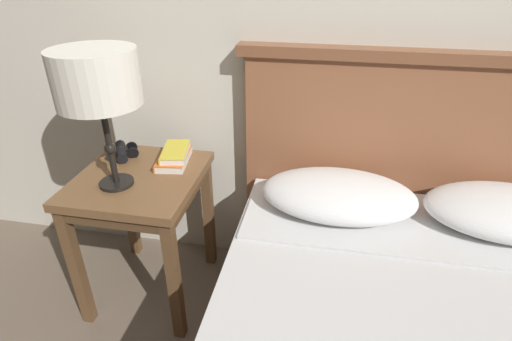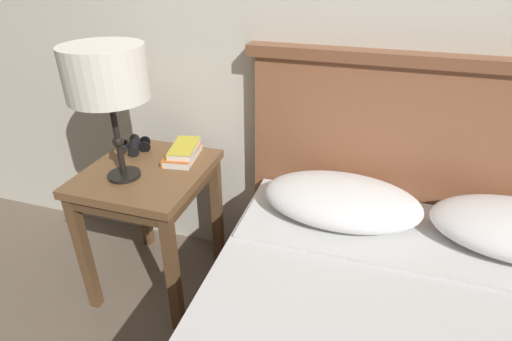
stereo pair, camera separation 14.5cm
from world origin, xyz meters
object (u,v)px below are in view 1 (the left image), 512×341
at_px(book_on_nightstand, 173,159).
at_px(binoculars_pair, 122,151).
at_px(nightstand, 141,194).
at_px(book_stacked_on_top, 175,152).
at_px(table_lamp, 97,80).

bearing_deg(book_on_nightstand, binoculars_pair, 176.80).
bearing_deg(binoculars_pair, nightstand, -45.65).
xyz_separation_m(nightstand, binoculars_pair, (-0.14, 0.15, 0.12)).
bearing_deg(book_on_nightstand, book_stacked_on_top, 46.11).
xyz_separation_m(table_lamp, book_on_nightstand, (0.15, 0.22, -0.40)).
bearing_deg(binoculars_pair, book_stacked_on_top, -1.48).
bearing_deg(book_stacked_on_top, table_lamp, -125.24).
bearing_deg(binoculars_pair, table_lamp, -67.62).
xyz_separation_m(table_lamp, book_stacked_on_top, (0.16, 0.22, -0.37)).
xyz_separation_m(book_stacked_on_top, binoculars_pair, (-0.25, 0.01, -0.02)).
bearing_deg(nightstand, binoculars_pair, 134.35).
height_order(table_lamp, book_on_nightstand, table_lamp).
bearing_deg(nightstand, book_on_nightstand, 52.69).
distance_m(nightstand, table_lamp, 0.51).
relative_size(book_stacked_on_top, binoculars_pair, 1.35).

